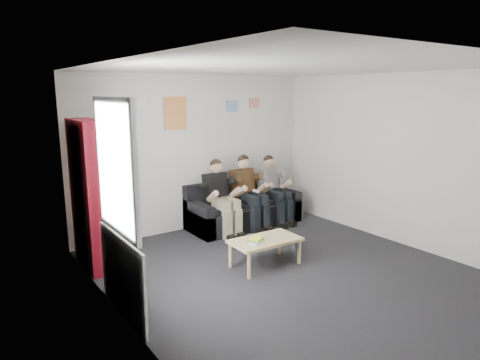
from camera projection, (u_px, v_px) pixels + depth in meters
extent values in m
plane|color=black|center=(289.00, 273.00, 5.79)|extent=(5.00, 5.00, 0.00)
plane|color=white|center=(294.00, 67.00, 5.24)|extent=(5.00, 5.00, 0.00)
plane|color=silver|center=(196.00, 153.00, 7.52)|extent=(4.50, 0.00, 4.50)
plane|color=silver|center=(121.00, 200.00, 4.25)|extent=(0.00, 5.00, 5.00)
plane|color=silver|center=(398.00, 160.00, 6.77)|extent=(0.00, 5.00, 5.00)
cube|color=black|center=(244.00, 215.00, 7.82)|extent=(2.06, 0.84, 0.39)
cube|color=black|center=(234.00, 190.00, 8.00)|extent=(2.06, 0.19, 0.40)
cube|color=black|center=(199.00, 219.00, 7.27)|extent=(0.17, 0.84, 0.56)
cube|color=black|center=(284.00, 203.00, 8.33)|extent=(0.17, 0.84, 0.56)
cube|color=black|center=(247.00, 203.00, 7.71)|extent=(1.73, 0.58, 0.09)
cube|color=maroon|center=(90.00, 195.00, 5.83)|extent=(0.31, 0.92, 2.05)
cube|color=#D3B77A|center=(265.00, 240.00, 5.96)|extent=(0.98, 0.54, 0.04)
cylinder|color=#D3B77A|center=(249.00, 266.00, 5.57)|extent=(0.05, 0.05, 0.35)
cylinder|color=#D3B77A|center=(299.00, 252.00, 6.07)|extent=(0.05, 0.05, 0.35)
cylinder|color=#D3B77A|center=(230.00, 256.00, 5.93)|extent=(0.05, 0.05, 0.35)
cylinder|color=#D3B77A|center=(279.00, 243.00, 6.42)|extent=(0.05, 0.05, 0.35)
cube|color=silver|center=(256.00, 242.00, 5.80)|extent=(0.20, 0.15, 0.02)
cube|color=#529F38|center=(256.00, 240.00, 5.84)|extent=(0.20, 0.15, 0.02)
cube|color=#FBF435|center=(256.00, 238.00, 5.87)|extent=(0.20, 0.15, 0.02)
cube|color=black|center=(216.00, 189.00, 7.42)|extent=(0.40, 0.29, 0.56)
sphere|color=tan|center=(217.00, 167.00, 7.31)|extent=(0.22, 0.22, 0.22)
sphere|color=black|center=(216.00, 165.00, 7.31)|extent=(0.21, 0.21, 0.21)
cube|color=gray|center=(225.00, 203.00, 7.22)|extent=(0.36, 0.46, 0.15)
cube|color=gray|center=(232.00, 224.00, 7.11)|extent=(0.34, 0.14, 0.49)
cube|color=black|center=(234.00, 236.00, 7.10)|extent=(0.34, 0.26, 0.10)
cube|color=#4A3018|center=(242.00, 184.00, 7.74)|extent=(0.41, 0.30, 0.58)
sphere|color=tan|center=(244.00, 163.00, 7.63)|extent=(0.22, 0.22, 0.22)
sphere|color=black|center=(243.00, 161.00, 7.63)|extent=(0.21, 0.21, 0.21)
cube|color=black|center=(252.00, 198.00, 7.54)|extent=(0.37, 0.47, 0.15)
cube|color=black|center=(260.00, 219.00, 7.42)|extent=(0.35, 0.14, 0.49)
cube|color=black|center=(262.00, 230.00, 7.41)|extent=(0.35, 0.27, 0.10)
cube|color=white|center=(256.00, 191.00, 7.43)|extent=(0.04, 0.14, 0.04)
cube|color=white|center=(268.00, 181.00, 8.06)|extent=(0.38, 0.28, 0.54)
sphere|color=tan|center=(269.00, 162.00, 7.96)|extent=(0.21, 0.21, 0.21)
sphere|color=black|center=(269.00, 160.00, 7.96)|extent=(0.20, 0.20, 0.20)
cube|color=black|center=(277.00, 194.00, 7.87)|extent=(0.34, 0.44, 0.14)
cube|color=black|center=(284.00, 213.00, 7.77)|extent=(0.32, 0.13, 0.49)
cube|color=black|center=(286.00, 224.00, 7.76)|extent=(0.32, 0.25, 0.10)
cylinder|color=silver|center=(139.00, 293.00, 4.45)|extent=(0.06, 0.06, 0.60)
cylinder|color=silver|center=(136.00, 290.00, 4.51)|extent=(0.06, 0.06, 0.60)
cylinder|color=silver|center=(133.00, 287.00, 4.58)|extent=(0.06, 0.06, 0.60)
cylinder|color=silver|center=(130.00, 285.00, 4.64)|extent=(0.06, 0.06, 0.60)
cylinder|color=silver|center=(128.00, 282.00, 4.71)|extent=(0.06, 0.06, 0.60)
cylinder|color=silver|center=(125.00, 279.00, 4.77)|extent=(0.06, 0.06, 0.60)
cylinder|color=silver|center=(123.00, 277.00, 4.84)|extent=(0.06, 0.06, 0.60)
cylinder|color=silver|center=(120.00, 275.00, 4.90)|extent=(0.06, 0.06, 0.60)
cube|color=silver|center=(130.00, 307.00, 4.73)|extent=(0.10, 0.64, 0.04)
cube|color=silver|center=(128.00, 259.00, 4.62)|extent=(0.10, 0.64, 0.04)
cube|color=white|center=(115.00, 167.00, 4.37)|extent=(0.02, 1.00, 1.30)
cube|color=white|center=(112.00, 99.00, 4.23)|extent=(0.05, 1.12, 0.06)
cube|color=white|center=(120.00, 230.00, 4.51)|extent=(0.05, 1.12, 0.06)
cube|color=white|center=(122.00, 276.00, 4.61)|extent=(0.03, 1.30, 0.90)
cube|color=#D4C54B|center=(175.00, 113.00, 7.15)|extent=(0.42, 0.01, 0.55)
cube|color=#4288E3|center=(232.00, 106.00, 7.77)|extent=(0.25, 0.01, 0.20)
cube|color=#C73E9C|center=(254.00, 103.00, 8.04)|extent=(0.22, 0.01, 0.18)
cube|color=white|center=(140.00, 102.00, 6.77)|extent=(0.20, 0.01, 0.14)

